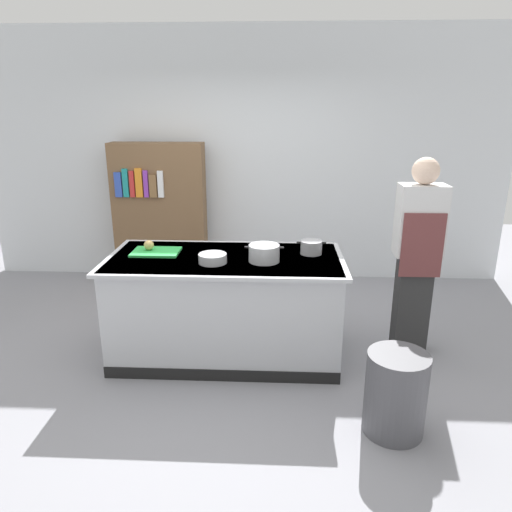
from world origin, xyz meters
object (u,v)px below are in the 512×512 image
object	(u,v)px
trash_bin	(395,393)
onion	(149,245)
bookshelf	(160,214)
sauce_pan	(311,247)
stock_pot	(264,253)
mixing_bowl	(213,258)
person_chef	(417,254)

from	to	relation	value
trash_bin	onion	bearing A→B (deg)	149.91
trash_bin	bookshelf	xyz separation A→B (m)	(-2.23, 2.79, 0.57)
sauce_pan	trash_bin	size ratio (longest dim) A/B	0.43
onion	bookshelf	bearing A→B (deg)	100.82
onion	stock_pot	size ratio (longest dim) A/B	0.27
mixing_bowl	trash_bin	xyz separation A→B (m)	(1.32, -0.84, -0.65)
onion	sauce_pan	distance (m)	1.40
mixing_bowl	person_chef	bearing A→B (deg)	9.57
onion	mixing_bowl	xyz separation A→B (m)	(0.59, -0.27, -0.03)
stock_pot	bookshelf	world-z (taller)	bookshelf
onion	bookshelf	world-z (taller)	bookshelf
mixing_bowl	person_chef	xyz separation A→B (m)	(1.70, 0.29, -0.02)
sauce_pan	person_chef	world-z (taller)	person_chef
sauce_pan	bookshelf	size ratio (longest dim) A/B	0.15
stock_pot	sauce_pan	size ratio (longest dim) A/B	1.27
sauce_pan	onion	bearing A→B (deg)	-179.20
stock_pot	mixing_bowl	xyz separation A→B (m)	(-0.41, -0.06, -0.03)
sauce_pan	trash_bin	distance (m)	1.41
bookshelf	stock_pot	bearing A→B (deg)	-55.06
mixing_bowl	stock_pot	bearing A→B (deg)	8.09
stock_pot	trash_bin	bearing A→B (deg)	-44.75
bookshelf	onion	bearing A→B (deg)	-79.18
sauce_pan	bookshelf	distance (m)	2.40
stock_pot	person_chef	world-z (taller)	person_chef
onion	sauce_pan	xyz separation A→B (m)	(1.40, 0.02, -0.01)
onion	person_chef	distance (m)	2.29
onion	bookshelf	distance (m)	1.72
onion	trash_bin	world-z (taller)	onion
stock_pot	person_chef	distance (m)	1.31
mixing_bowl	bookshelf	world-z (taller)	bookshelf
onion	mixing_bowl	bearing A→B (deg)	-24.26
stock_pot	person_chef	size ratio (longest dim) A/B	0.18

